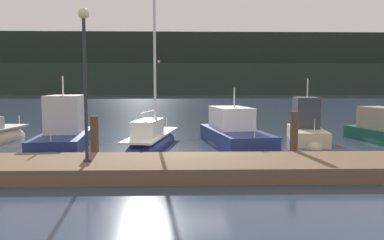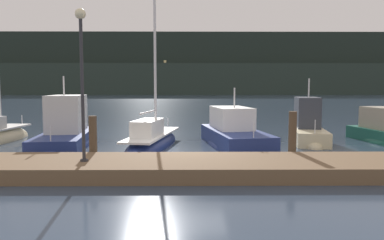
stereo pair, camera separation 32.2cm
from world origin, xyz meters
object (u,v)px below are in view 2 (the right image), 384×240
object	(u,v)px
motorboat_berth_7	(308,134)
sailboat_berth_5	(152,143)
motorboat_berth_4	(65,137)
dock_lamppost	(82,62)
motorboat_berth_6	(234,138)
channel_buoy	(69,114)

from	to	relation	value
motorboat_berth_7	sailboat_berth_5	bearing A→B (deg)	-168.91
sailboat_berth_5	motorboat_berth_7	bearing A→B (deg)	11.09
motorboat_berth_4	dock_lamppost	size ratio (longest dim) A/B	1.40
motorboat_berth_6	motorboat_berth_7	size ratio (longest dim) A/B	1.26
motorboat_berth_6	dock_lamppost	bearing A→B (deg)	-132.41
motorboat_berth_4	motorboat_berth_6	size ratio (longest dim) A/B	0.97
motorboat_berth_6	motorboat_berth_7	world-z (taller)	motorboat_berth_7
sailboat_berth_5	motorboat_berth_6	xyz separation A→B (m)	(3.74, 0.16, 0.17)
channel_buoy	dock_lamppost	xyz separation A→B (m)	(5.81, -16.76, 2.80)
motorboat_berth_6	motorboat_berth_7	xyz separation A→B (m)	(3.80, 1.32, 0.02)
motorboat_berth_7	channel_buoy	distance (m)	17.75
sailboat_berth_5	channel_buoy	distance (m)	13.36
dock_lamppost	sailboat_berth_5	bearing A→B (deg)	74.82
motorboat_berth_4	sailboat_berth_5	bearing A→B (deg)	-2.99
channel_buoy	sailboat_berth_5	bearing A→B (deg)	-56.68
motorboat_berth_4	dock_lamppost	xyz separation A→B (m)	(2.48, -5.82, 3.05)
motorboat_berth_7	channel_buoy	world-z (taller)	motorboat_berth_7
channel_buoy	motorboat_berth_4	bearing A→B (deg)	-73.07
dock_lamppost	motorboat_berth_6	bearing A→B (deg)	47.59
motorboat_berth_7	motorboat_berth_4	bearing A→B (deg)	-173.72
channel_buoy	dock_lamppost	distance (m)	17.96
sailboat_berth_5	motorboat_berth_6	distance (m)	3.75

